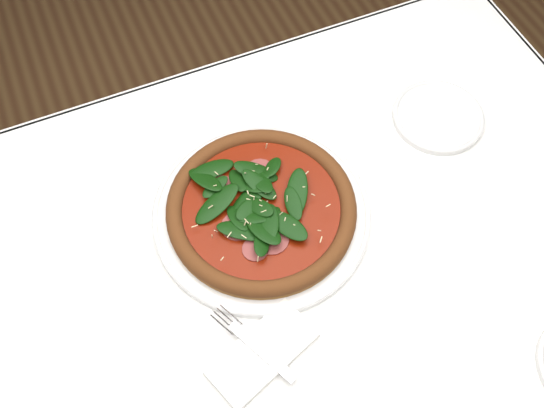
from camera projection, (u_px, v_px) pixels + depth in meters
name	position (u px, v px, depth m)	size (l,w,h in m)	color
ground	(273.00, 389.00, 1.53)	(6.00, 6.00, 0.00)	brown
dining_table	(273.00, 292.00, 0.96)	(1.21, 0.81, 0.75)	white
plate	(261.00, 213.00, 0.91)	(0.33, 0.33, 0.01)	silver
pizza	(261.00, 207.00, 0.90)	(0.37, 0.37, 0.04)	#A26927
napkin	(262.00, 353.00, 0.81)	(0.15, 0.07, 0.01)	white
fork	(248.00, 339.00, 0.81)	(0.08, 0.14, 0.00)	silver
saucer_far	(438.00, 117.00, 1.01)	(0.15, 0.15, 0.01)	silver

